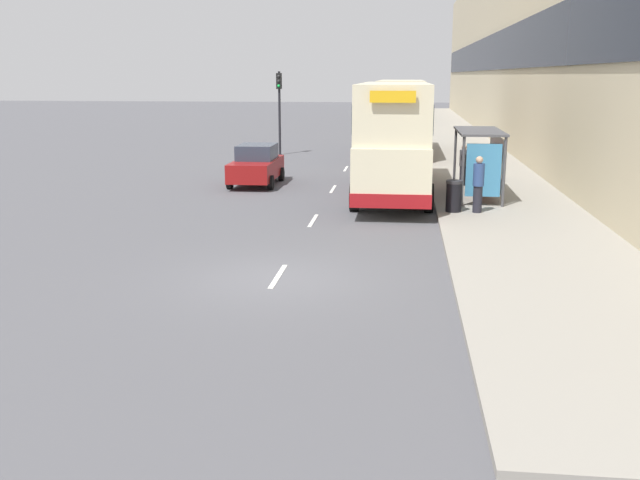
% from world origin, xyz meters
% --- Properties ---
extents(ground_plane, '(220.00, 220.00, 0.00)m').
position_xyz_m(ground_plane, '(0.00, 0.00, 0.00)').
color(ground_plane, '#515156').
extents(pavement, '(5.00, 93.00, 0.14)m').
position_xyz_m(pavement, '(6.50, 38.50, 0.07)').
color(pavement, gray).
rests_on(pavement, ground_plane).
extents(terrace_facade, '(3.10, 93.00, 13.74)m').
position_xyz_m(terrace_facade, '(10.49, 38.50, 6.87)').
color(terrace_facade, '#C6B793').
rests_on(terrace_facade, ground_plane).
extents(lane_mark_0, '(0.12, 2.00, 0.01)m').
position_xyz_m(lane_mark_0, '(0.00, 0.21, 0.01)').
color(lane_mark_0, silver).
rests_on(lane_mark_0, ground_plane).
extents(lane_mark_1, '(0.12, 2.00, 0.01)m').
position_xyz_m(lane_mark_1, '(0.00, 6.79, 0.01)').
color(lane_mark_1, silver).
rests_on(lane_mark_1, ground_plane).
extents(lane_mark_2, '(0.12, 2.00, 0.01)m').
position_xyz_m(lane_mark_2, '(0.00, 13.37, 0.01)').
color(lane_mark_2, silver).
rests_on(lane_mark_2, ground_plane).
extents(lane_mark_3, '(0.12, 2.00, 0.01)m').
position_xyz_m(lane_mark_3, '(0.00, 19.95, 0.01)').
color(lane_mark_3, silver).
rests_on(lane_mark_3, ground_plane).
extents(lane_mark_4, '(0.12, 2.00, 0.01)m').
position_xyz_m(lane_mark_4, '(0.00, 26.53, 0.01)').
color(lane_mark_4, silver).
rests_on(lane_mark_4, ground_plane).
extents(lane_mark_5, '(0.12, 2.00, 0.01)m').
position_xyz_m(lane_mark_5, '(0.00, 33.11, 0.01)').
color(lane_mark_5, silver).
rests_on(lane_mark_5, ground_plane).
extents(lane_mark_6, '(0.12, 2.00, 0.01)m').
position_xyz_m(lane_mark_6, '(0.00, 39.69, 0.01)').
color(lane_mark_6, silver).
rests_on(lane_mark_6, ground_plane).
extents(lane_mark_7, '(0.12, 2.00, 0.01)m').
position_xyz_m(lane_mark_7, '(0.00, 46.27, 0.01)').
color(lane_mark_7, silver).
rests_on(lane_mark_7, ground_plane).
extents(lane_mark_8, '(0.12, 2.00, 0.01)m').
position_xyz_m(lane_mark_8, '(0.00, 52.85, 0.01)').
color(lane_mark_8, silver).
rests_on(lane_mark_8, ground_plane).
extents(bus_shelter, '(1.60, 4.20, 2.48)m').
position_xyz_m(bus_shelter, '(5.77, 10.95, 1.88)').
color(bus_shelter, '#4C4C51').
rests_on(bus_shelter, ground_plane).
extents(double_decker_bus_near, '(2.85, 11.06, 4.30)m').
position_xyz_m(double_decker_bus_near, '(2.47, 12.06, 2.29)').
color(double_decker_bus_near, beige).
rests_on(double_decker_bus_near, ground_plane).
extents(double_decker_bus_ahead, '(2.85, 10.57, 4.30)m').
position_xyz_m(double_decker_bus_ahead, '(2.62, 26.16, 2.28)').
color(double_decker_bus_ahead, beige).
rests_on(double_decker_bus_ahead, ground_plane).
extents(car_0, '(1.92, 4.14, 1.70)m').
position_xyz_m(car_0, '(-3.38, 14.23, 0.85)').
color(car_0, maroon).
rests_on(car_0, ground_plane).
extents(car_1, '(2.03, 3.90, 1.82)m').
position_xyz_m(car_1, '(2.37, 59.07, 0.89)').
color(car_1, '#4C5156').
rests_on(car_1, ground_plane).
extents(car_2, '(1.97, 4.23, 1.79)m').
position_xyz_m(car_2, '(3.11, 49.36, 0.88)').
color(car_2, '#B7B799').
rests_on(car_2, ground_plane).
extents(car_3, '(2.00, 4.19, 1.81)m').
position_xyz_m(car_3, '(2.10, 68.79, 0.89)').
color(car_3, '#4C5156').
rests_on(car_3, ground_plane).
extents(pedestrian_at_shelter, '(0.33, 0.33, 1.67)m').
position_xyz_m(pedestrian_at_shelter, '(5.31, 14.16, 0.99)').
color(pedestrian_at_shelter, '#23232D').
rests_on(pedestrian_at_shelter, ground_plane).
extents(pedestrian_1, '(0.37, 0.37, 1.87)m').
position_xyz_m(pedestrian_1, '(5.32, 8.12, 1.09)').
color(pedestrian_1, '#23232D').
rests_on(pedestrian_1, ground_plane).
extents(litter_bin, '(0.55, 0.55, 1.05)m').
position_xyz_m(litter_bin, '(4.55, 8.17, 0.67)').
color(litter_bin, black).
rests_on(litter_bin, ground_plane).
extents(traffic_light_far_kerb, '(0.30, 0.32, 4.80)m').
position_xyz_m(traffic_light_far_kerb, '(-4.40, 26.02, 3.23)').
color(traffic_light_far_kerb, black).
rests_on(traffic_light_far_kerb, ground_plane).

